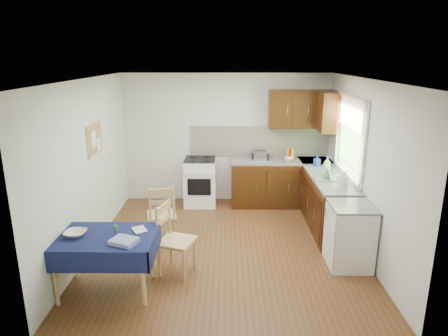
{
  "coord_description": "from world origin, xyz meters",
  "views": [
    {
      "loc": [
        0.03,
        -5.55,
        2.81
      ],
      "look_at": [
        -0.03,
        0.12,
        1.21
      ],
      "focal_mm": 32.0,
      "sensor_mm": 36.0,
      "label": 1
    }
  ],
  "objects_px": {
    "chair_near": "(173,237)",
    "kettle": "(343,181)",
    "chair_far": "(162,213)",
    "dish_rack": "(328,178)",
    "toaster": "(260,156)",
    "dining_table": "(105,244)",
    "sandwich_press": "(260,155)"
  },
  "relations": [
    {
      "from": "kettle",
      "to": "chair_far",
      "type": "bearing_deg",
      "value": -179.48
    },
    {
      "from": "toaster",
      "to": "chair_near",
      "type": "bearing_deg",
      "value": -135.52
    },
    {
      "from": "chair_far",
      "to": "kettle",
      "type": "xyz_separation_m",
      "value": [
        2.71,
        0.02,
        0.52
      ]
    },
    {
      "from": "kettle",
      "to": "sandwich_press",
      "type": "bearing_deg",
      "value": 121.81
    },
    {
      "from": "dining_table",
      "to": "chair_far",
      "type": "distance_m",
      "value": 1.37
    },
    {
      "from": "chair_far",
      "to": "kettle",
      "type": "distance_m",
      "value": 2.75
    },
    {
      "from": "chair_near",
      "to": "kettle",
      "type": "xyz_separation_m",
      "value": [
        2.42,
        0.87,
        0.51
      ]
    },
    {
      "from": "chair_near",
      "to": "toaster",
      "type": "xyz_separation_m",
      "value": [
        1.32,
        2.53,
        0.47
      ]
    },
    {
      "from": "chair_far",
      "to": "sandwich_press",
      "type": "height_order",
      "value": "sandwich_press"
    },
    {
      "from": "sandwich_press",
      "to": "dish_rack",
      "type": "bearing_deg",
      "value": -64.31
    },
    {
      "from": "sandwich_press",
      "to": "kettle",
      "type": "bearing_deg",
      "value": -69.83
    },
    {
      "from": "dining_table",
      "to": "chair_near",
      "type": "height_order",
      "value": "chair_near"
    },
    {
      "from": "chair_near",
      "to": "toaster",
      "type": "distance_m",
      "value": 2.9
    },
    {
      "from": "chair_near",
      "to": "dish_rack",
      "type": "relative_size",
      "value": 2.33
    },
    {
      "from": "chair_far",
      "to": "kettle",
      "type": "relative_size",
      "value": 3.43
    },
    {
      "from": "chair_near",
      "to": "dish_rack",
      "type": "xyz_separation_m",
      "value": [
        2.32,
        1.33,
        0.41
      ]
    },
    {
      "from": "chair_far",
      "to": "chair_near",
      "type": "height_order",
      "value": "chair_near"
    },
    {
      "from": "chair_near",
      "to": "kettle",
      "type": "height_order",
      "value": "kettle"
    },
    {
      "from": "chair_far",
      "to": "sandwich_press",
      "type": "bearing_deg",
      "value": -145.78
    },
    {
      "from": "chair_far",
      "to": "toaster",
      "type": "relative_size",
      "value": 3.86
    },
    {
      "from": "chair_far",
      "to": "dish_rack",
      "type": "distance_m",
      "value": 2.68
    },
    {
      "from": "chair_near",
      "to": "dining_table",
      "type": "bearing_deg",
      "value": 138.25
    },
    {
      "from": "chair_near",
      "to": "kettle",
      "type": "bearing_deg",
      "value": -51.7
    },
    {
      "from": "chair_far",
      "to": "kettle",
      "type": "height_order",
      "value": "kettle"
    },
    {
      "from": "chair_far",
      "to": "toaster",
      "type": "height_order",
      "value": "toaster"
    },
    {
      "from": "chair_far",
      "to": "toaster",
      "type": "xyz_separation_m",
      "value": [
        1.61,
        1.69,
        0.48
      ]
    },
    {
      "from": "dining_table",
      "to": "kettle",
      "type": "bearing_deg",
      "value": 28.47
    },
    {
      "from": "chair_far",
      "to": "chair_near",
      "type": "relative_size",
      "value": 0.99
    },
    {
      "from": "dining_table",
      "to": "chair_far",
      "type": "xyz_separation_m",
      "value": [
        0.47,
        1.28,
        -0.12
      ]
    },
    {
      "from": "toaster",
      "to": "sandwich_press",
      "type": "height_order",
      "value": "toaster"
    },
    {
      "from": "dish_rack",
      "to": "kettle",
      "type": "height_order",
      "value": "kettle"
    },
    {
      "from": "dish_rack",
      "to": "dining_table",
      "type": "bearing_deg",
      "value": -136.03
    }
  ]
}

